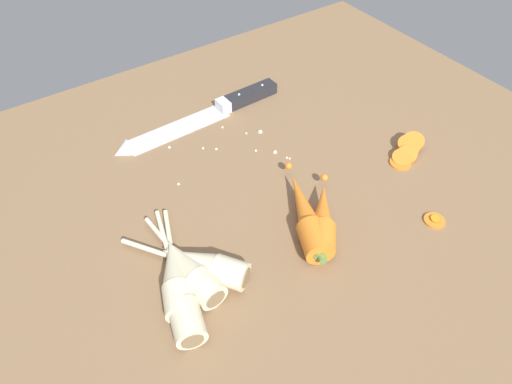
% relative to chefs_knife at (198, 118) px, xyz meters
% --- Properties ---
extents(ground_plane, '(1.20, 0.90, 0.04)m').
position_rel_chefs_knife_xyz_m(ground_plane, '(-0.02, -0.21, -0.03)').
color(ground_plane, brown).
extents(chefs_knife, '(0.35, 0.05, 0.04)m').
position_rel_chefs_knife_xyz_m(chefs_knife, '(0.00, 0.00, 0.00)').
color(chefs_knife, silver).
rests_on(chefs_knife, ground_plane).
extents(whole_carrot, '(0.10, 0.19, 0.04)m').
position_rel_chefs_knife_xyz_m(whole_carrot, '(0.01, -0.32, 0.01)').
color(whole_carrot, orange).
rests_on(whole_carrot, ground_plane).
extents(whole_carrot_second, '(0.12, 0.13, 0.04)m').
position_rel_chefs_knife_xyz_m(whole_carrot_second, '(0.02, -0.33, 0.01)').
color(whole_carrot_second, orange).
rests_on(whole_carrot_second, ground_plane).
extents(parsnip_front, '(0.05, 0.18, 0.04)m').
position_rel_chefs_knife_xyz_m(parsnip_front, '(-0.18, -0.30, 0.01)').
color(parsnip_front, beige).
rests_on(parsnip_front, ground_plane).
extents(parsnip_mid_left, '(0.09, 0.18, 0.04)m').
position_rel_chefs_knife_xyz_m(parsnip_mid_left, '(-0.20, -0.30, 0.01)').
color(parsnip_mid_left, beige).
rests_on(parsnip_mid_left, ground_plane).
extents(parsnip_mid_right, '(0.08, 0.22, 0.04)m').
position_rel_chefs_knife_xyz_m(parsnip_mid_right, '(-0.21, -0.32, 0.01)').
color(parsnip_mid_right, beige).
rests_on(parsnip_mid_right, ground_plane).
extents(parsnip_back, '(0.13, 0.17, 0.04)m').
position_rel_chefs_knife_xyz_m(parsnip_back, '(-0.16, -0.30, 0.01)').
color(parsnip_back, beige).
rests_on(parsnip_back, ground_plane).
extents(carrot_slice_stack, '(0.08, 0.06, 0.03)m').
position_rel_chefs_knife_xyz_m(carrot_slice_stack, '(0.25, -0.29, 0.00)').
color(carrot_slice_stack, orange).
rests_on(carrot_slice_stack, ground_plane).
extents(carrot_slice_stray_near, '(0.03, 0.03, 0.01)m').
position_rel_chefs_knife_xyz_m(carrot_slice_stray_near, '(0.17, -0.42, -0.00)').
color(carrot_slice_stray_near, orange).
rests_on(carrot_slice_stray_near, ground_plane).
extents(mince_crumbs, '(0.19, 0.15, 0.01)m').
position_rel_chefs_knife_xyz_m(mince_crumbs, '(0.04, -0.11, -0.00)').
color(mince_crumbs, beige).
rests_on(mince_crumbs, ground_plane).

